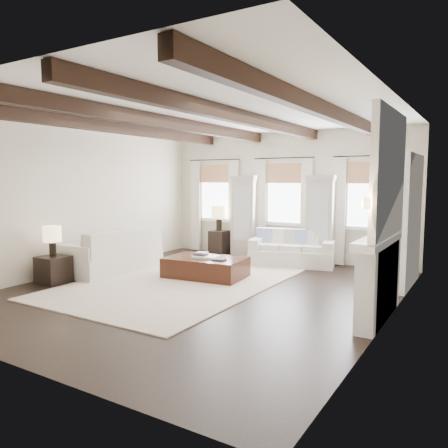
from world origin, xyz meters
The scene contains 16 objects.
ground centered at (0.00, 0.00, 0.00)m, with size 7.50×7.50×0.00m, color black.
room_shell centered at (0.75, 0.90, 1.89)m, with size 6.54×7.54×3.22m.
area_rug centered at (-0.72, 0.21, 0.01)m, with size 3.42×4.94×0.02m, color beige.
sofa_back centered at (0.48, 3.11, 0.34)m, with size 2.09×1.32×0.83m.
sofa_left centered at (-2.56, 0.38, 0.39)m, with size 1.01×2.22×0.95m.
ottoman centered at (-0.52, 0.90, 0.21)m, with size 1.60×1.00×0.42m, color black.
tray centered at (-0.51, 0.92, 0.44)m, with size 0.50×0.38×0.04m, color white.
book_lower centered at (-0.63, 0.88, 0.48)m, with size 0.26×0.20×0.04m, color #262628.
book_upper centered at (-0.60, 0.89, 0.51)m, with size 0.22×0.17×0.03m, color beige.
book_loose centered at (-0.11, 0.79, 0.43)m, with size 0.24×0.18×0.03m, color #262628.
side_table_front centered at (-2.82, -1.04, 0.26)m, with size 0.53×0.53×0.53m, color black.
lamp_front centered at (-2.82, -1.04, 0.93)m, with size 0.35×0.35×0.60m.
side_table_back centered at (-1.73, 3.35, 0.33)m, with size 0.44×0.44×0.65m, color black.
lamp_back centered at (-1.73, 3.35, 1.11)m, with size 0.39×0.39×0.67m.
candlestick_near centered at (2.90, -0.23, 0.30)m, with size 0.15×0.15×0.73m.
candlestick_far centered at (2.90, 0.30, 0.30)m, with size 0.15×0.15×0.73m.
Camera 1 is at (4.43, -6.48, 2.05)m, focal length 35.00 mm.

